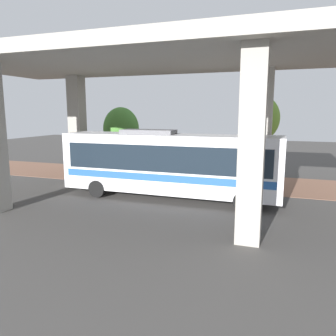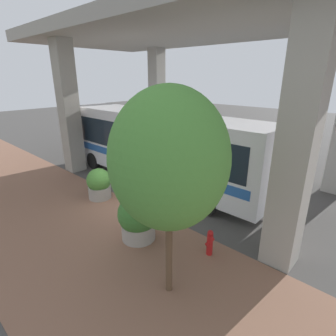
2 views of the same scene
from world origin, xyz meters
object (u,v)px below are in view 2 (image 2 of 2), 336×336
bus (156,143)px  street_tree_near (169,160)px  planter_front (138,218)px  fire_hydrant (210,242)px  planter_middle (99,184)px

bus → street_tree_near: 7.73m
bus → planter_front: 5.40m
fire_hydrant → planter_middle: bearing=90.0°
street_tree_near → planter_middle: bearing=72.4°
street_tree_near → fire_hydrant: bearing=1.1°
bus → planter_front: bus is taller
planter_front → fire_hydrant: bearing=-68.3°
fire_hydrant → planter_front: size_ratio=0.54×
planter_middle → street_tree_near: size_ratio=0.27×
fire_hydrant → street_tree_near: size_ratio=0.17×
bus → planter_middle: 3.54m
planter_middle → planter_front: bearing=-103.8°
fire_hydrant → planter_middle: 6.04m
street_tree_near → bus: bearing=47.3°
bus → fire_hydrant: bus is taller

